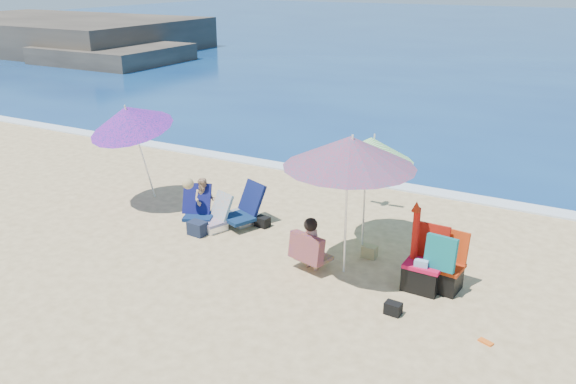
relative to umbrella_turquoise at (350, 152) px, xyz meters
The scene contains 19 objects.
ground 2.40m from the umbrella_turquoise, 145.69° to the right, with size 120.00×120.00×0.00m.
sea 44.40m from the umbrella_turquoise, 91.25° to the left, with size 120.00×80.00×0.12m.
foam 5.00m from the umbrella_turquoise, 102.27° to the left, with size 120.00×0.50×0.04m.
headland 34.12m from the umbrella_turquoise, 145.98° to the left, with size 20.50×11.50×2.60m.
umbrella_turquoise is the anchor object (origin of this frame).
umbrella_striped 1.33m from the umbrella_turquoise, 96.23° to the left, with size 1.95×1.95×2.04m.
umbrella_blue 5.15m from the umbrella_turquoise, behind, with size 1.92×1.98×2.34m.
furled_umbrella 1.70m from the umbrella_turquoise, ahead, with size 0.18×0.23×1.44m.
chair_navy 3.36m from the umbrella_turquoise, 159.69° to the left, with size 0.87×1.01×0.81m.
chair_rainbow 3.55m from the umbrella_turquoise, behind, with size 0.68×0.73×0.68m.
camp_chair_left 2.20m from the umbrella_turquoise, ahead, with size 0.59×0.60×1.00m.
camp_chair_right 2.34m from the umbrella_turquoise, ahead, with size 0.70×0.68×0.98m.
person_center 1.75m from the umbrella_turquoise, 164.63° to the right, with size 0.69×0.66×0.93m.
person_left 3.77m from the umbrella_turquoise, 169.76° to the left, with size 0.79×0.79×1.01m.
bag_navy_a 3.65m from the umbrella_turquoise, behind, with size 0.36×0.27×0.26m.
bag_black_a 3.13m from the umbrella_turquoise, 155.62° to the left, with size 0.30×0.24×0.20m.
bag_tan 2.13m from the umbrella_turquoise, 79.57° to the left, with size 0.26×0.19×0.22m.
bag_black_b 2.43m from the umbrella_turquoise, 36.27° to the right, with size 0.25×0.18×0.18m.
orange_item 3.33m from the umbrella_turquoise, 20.14° to the right, with size 0.22×0.16×0.03m.
Camera 1 is at (4.28, -7.41, 4.69)m, focal length 36.79 mm.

